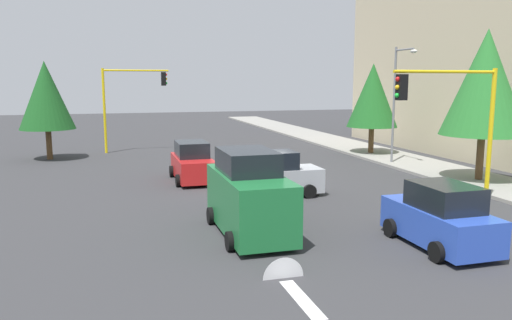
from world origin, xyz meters
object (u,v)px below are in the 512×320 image
traffic_signal_near_left (453,110)px  car_silver (275,176)px  tree_opposite_side (46,96)px  street_lamp_curbside (398,93)px  car_red (192,163)px  traffic_signal_far_right (130,93)px  tree_roadside_near (485,83)px  delivery_van_green (249,196)px  tree_roadside_mid (373,96)px  car_blue (440,218)px

traffic_signal_near_left → car_silver: (-4.00, -5.93, -3.01)m
car_silver → tree_opposite_side: bearing=-142.5°
street_lamp_curbside → car_red: size_ratio=1.67×
traffic_signal_far_right → tree_roadside_near: tree_roadside_near is taller
delivery_van_green → tree_roadside_mid: bearing=139.6°
tree_roadside_near → car_red: (-4.41, -13.71, -4.03)m
traffic_signal_near_left → tree_roadside_mid: (-14.00, 4.33, 0.14)m
tree_opposite_side → tree_roadside_near: 25.67m
traffic_signal_near_left → street_lamp_curbside: (-9.61, 3.53, 0.44)m
car_silver → car_blue: (7.95, 2.65, 0.00)m
street_lamp_curbside → car_silver: (5.61, -9.45, -3.45)m
traffic_signal_far_right → car_blue: traffic_signal_far_right is taller
tree_roadside_near → car_silver: tree_roadside_near is taller
delivery_van_green → car_silver: delivery_van_green is taller
street_lamp_curbside → tree_roadside_near: 5.79m
tree_roadside_near → delivery_van_green: (5.05, -13.32, -3.65)m
traffic_signal_far_right → car_red: size_ratio=1.41×
traffic_signal_far_right → delivery_van_green: traffic_signal_far_right is taller
traffic_signal_near_left → car_blue: 5.94m
tree_roadside_mid → car_red: (5.59, -13.21, -3.15)m
car_red → street_lamp_curbside: bearing=95.5°
car_silver → car_red: 5.31m
tree_roadside_mid → car_red: tree_roadside_mid is taller
car_silver → traffic_signal_near_left: bearing=56.0°
tree_roadside_near → tree_roadside_mid: size_ratio=1.21×
street_lamp_curbside → delivery_van_green: size_ratio=1.46×
traffic_signal_far_right → tree_roadside_mid: 16.84m
street_lamp_curbside → traffic_signal_near_left: bearing=-20.2°
car_blue → tree_roadside_mid: bearing=157.0°
street_lamp_curbside → car_red: street_lamp_curbside is taller
traffic_signal_near_left → tree_roadside_mid: size_ratio=0.89×
delivery_van_green → car_blue: (2.89, 5.23, -0.39)m
traffic_signal_near_left → tree_roadside_near: bearing=129.6°
tree_roadside_near → tree_roadside_mid: 10.05m
traffic_signal_far_right → street_lamp_curbside: size_ratio=0.84×
traffic_signal_far_right → tree_opposite_side: size_ratio=0.94×
tree_opposite_side → delivery_van_green: 20.92m
street_lamp_curbside → car_silver: size_ratio=1.76×
traffic_signal_far_right → tree_roadside_near: 22.80m
traffic_signal_near_left → tree_roadside_mid: tree_roadside_mid is taller
tree_opposite_side → car_blue: (21.95, 13.40, -3.21)m
car_blue → car_silver: bearing=-161.5°
traffic_signal_near_left → car_blue: traffic_signal_near_left is taller
tree_roadside_mid → car_blue: (17.95, -7.60, -3.15)m
car_silver → car_red: (-4.41, -2.95, 0.00)m
car_blue → traffic_signal_far_right: bearing=-161.2°
traffic_signal_near_left → car_blue: (3.95, -3.27, -3.01)m
tree_roadside_near → car_silver: bearing=-90.0°
tree_roadside_mid → car_blue: size_ratio=1.58×
traffic_signal_near_left → car_red: 12.60m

